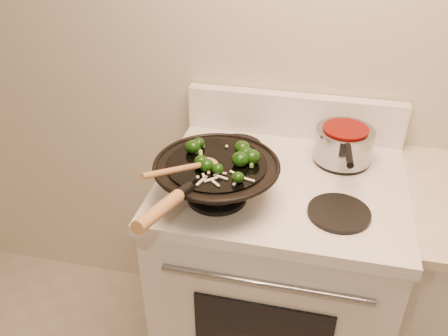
# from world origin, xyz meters

# --- Properties ---
(stove) EXTENTS (0.78, 0.67, 1.08)m
(stove) POSITION_xyz_m (-0.04, 1.17, 0.47)
(stove) COLOR white
(stove) RESTS_ON ground
(wok) EXTENTS (0.37, 0.61, 0.22)m
(wok) POSITION_xyz_m (-0.23, 1.02, 1.00)
(wok) COLOR black
(wok) RESTS_ON stove
(stirfry) EXTENTS (0.23, 0.24, 0.04)m
(stirfry) POSITION_xyz_m (-0.20, 1.04, 1.06)
(stirfry) COLOR black
(stirfry) RESTS_ON wok
(wooden_spoon) EXTENTS (0.15, 0.27, 0.10)m
(wooden_spoon) POSITION_xyz_m (-0.27, 0.93, 1.08)
(wooden_spoon) COLOR #AD7644
(wooden_spoon) RESTS_ON wok
(saucepan) EXTENTS (0.19, 0.31, 0.11)m
(saucepan) POSITION_xyz_m (0.14, 1.32, 0.99)
(saucepan) COLOR gray
(saucepan) RESTS_ON stove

